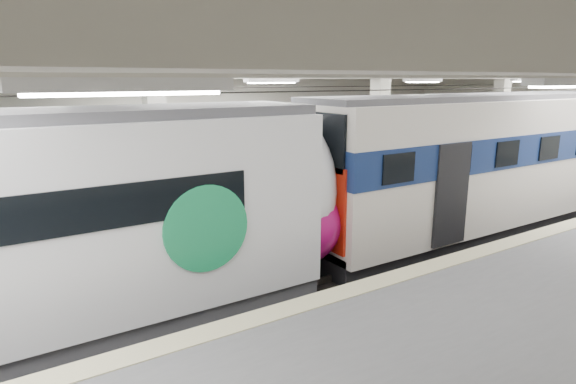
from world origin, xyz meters
TOP-DOWN VIEW (x-y plane):
  - station_hall at (0.00, -1.74)m, footprint 36.00×24.00m
  - modern_emu at (-5.79, -0.00)m, footprint 13.80×2.85m
  - older_rer at (6.85, 0.00)m, footprint 13.75×3.04m

SIDE VIEW (x-z plane):
  - modern_emu at x=-5.79m, z-range -0.04..4.41m
  - older_rer at x=6.85m, z-range 0.11..4.63m
  - station_hall at x=0.00m, z-range 0.37..6.12m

